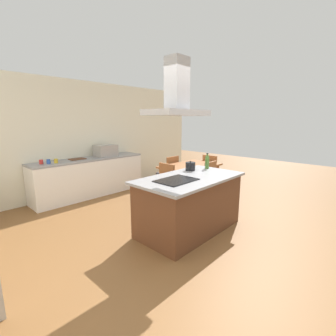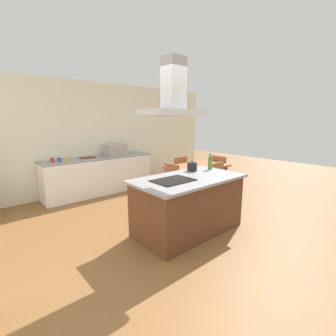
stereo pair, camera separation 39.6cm
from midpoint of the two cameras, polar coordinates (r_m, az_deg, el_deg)
ground at (r=5.11m, az=-5.22°, el=-9.06°), size 16.00×16.00×0.00m
wall_back at (r=6.30m, az=-14.87°, el=7.14°), size 7.20×0.10×2.70m
kitchen_island at (r=3.90m, az=7.82°, el=-8.65°), size 1.81×1.00×0.90m
cooktop at (r=3.53m, az=4.47°, el=-3.03°), size 0.60×0.44×0.01m
tea_kettle at (r=4.24m, az=8.50°, el=0.28°), size 0.23×0.17×0.17m
olive_oil_bottle at (r=4.42m, az=12.64°, el=1.23°), size 0.07×0.07×0.29m
back_counter at (r=6.03m, az=-14.31°, el=-1.68°), size 2.65×0.62×0.90m
countertop_microwave at (r=6.14m, az=-10.79°, el=4.30°), size 0.50×0.38×0.28m
coffee_mug_red at (r=5.59m, az=-24.29°, el=1.80°), size 0.08×0.08×0.09m
coffee_mug_blue at (r=5.57m, az=-22.93°, el=1.87°), size 0.08×0.08×0.09m
coffee_mug_yellow at (r=5.57m, az=-21.48°, el=1.99°), size 0.08×0.08×0.09m
cutting_board at (r=5.88m, az=-17.06°, el=2.39°), size 0.34×0.24×0.02m
dining_table at (r=5.58m, az=9.10°, el=-0.24°), size 1.40×0.90×0.75m
chair_facing_island at (r=5.23m, az=14.64°, el=-3.07°), size 0.42×0.42×0.89m
chair_at_right_end at (r=6.33m, az=14.40°, el=-0.53°), size 0.42×0.42×0.89m
chair_facing_back_wall at (r=6.05m, az=4.24°, el=-0.74°), size 0.42×0.42×0.89m
chair_at_left_end at (r=4.97m, az=2.21°, el=-3.45°), size 0.42×0.42×0.89m
range_hood at (r=3.43m, az=4.80°, el=16.67°), size 0.90×0.55×0.78m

